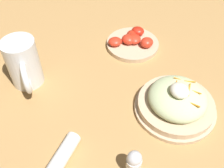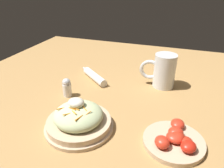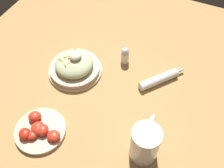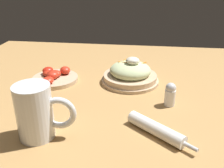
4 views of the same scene
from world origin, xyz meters
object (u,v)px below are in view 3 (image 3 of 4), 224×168
object	(u,v)px
beer_mug	(145,144)
salt_shaker	(125,55)
salad_plate	(75,66)
napkin_roll	(159,79)
tomato_plate	(39,130)

from	to	relation	value
beer_mug	salt_shaker	xyz separation A→B (m)	(-0.34, -0.21, -0.02)
salad_plate	salt_shaker	xyz separation A→B (m)	(-0.13, 0.16, 0.00)
salad_plate	beer_mug	bearing A→B (deg)	60.55
salt_shaker	beer_mug	bearing A→B (deg)	31.31
napkin_roll	beer_mug	bearing A→B (deg)	8.45
salad_plate	beer_mug	distance (m)	0.42
tomato_plate	napkin_roll	bearing A→B (deg)	141.31
napkin_roll	tomato_plate	world-z (taller)	tomato_plate
salad_plate	salt_shaker	world-z (taller)	salad_plate
napkin_roll	salt_shaker	distance (m)	0.17
napkin_roll	tomato_plate	distance (m)	0.48
beer_mug	tomato_plate	bearing A→B (deg)	-77.08
napkin_roll	tomato_plate	bearing A→B (deg)	-38.69
salad_plate	salt_shaker	bearing A→B (deg)	129.75
beer_mug	salt_shaker	size ratio (longest dim) A/B	1.98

